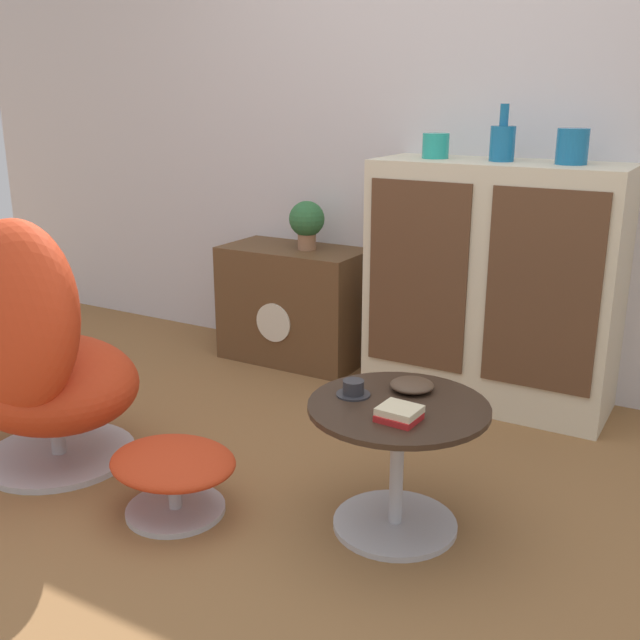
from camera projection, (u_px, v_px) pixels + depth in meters
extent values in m
plane|color=olive|center=(263.00, 531.00, 2.43)|extent=(12.00, 12.00, 0.00)
cube|color=silver|center=(463.00, 107.00, 3.44)|extent=(6.40, 0.06, 2.60)
cube|color=beige|center=(492.00, 285.00, 3.33)|extent=(1.08, 0.43, 1.08)
cube|color=brown|center=(417.00, 276.00, 3.26)|extent=(0.45, 0.01, 0.82)
cube|color=brown|center=(542.00, 292.00, 3.00)|extent=(0.45, 0.01, 0.82)
cube|color=brown|center=(294.00, 304.00, 3.92)|extent=(0.74, 0.39, 0.60)
cylinder|color=beige|center=(273.00, 323.00, 3.77)|extent=(0.20, 0.01, 0.20)
cylinder|color=#B7B7BC|center=(60.00, 455.00, 2.91)|extent=(0.57, 0.57, 0.02)
cylinder|color=#B7B7BC|center=(58.00, 438.00, 2.89)|extent=(0.06, 0.06, 0.12)
ellipsoid|color=red|center=(52.00, 383.00, 2.82)|extent=(0.79, 0.70, 0.34)
ellipsoid|color=red|center=(10.00, 319.00, 2.64)|extent=(0.77, 0.54, 0.76)
cylinder|color=#B7B7BC|center=(176.00, 509.00, 2.54)|extent=(0.33, 0.33, 0.02)
cylinder|color=#B7B7BC|center=(175.00, 491.00, 2.51)|extent=(0.04, 0.04, 0.12)
ellipsoid|color=red|center=(173.00, 462.00, 2.48)|extent=(0.44, 0.37, 0.09)
cylinder|color=#B7B7BC|center=(395.00, 524.00, 2.45)|extent=(0.41, 0.41, 0.02)
cylinder|color=#B7B7BC|center=(397.00, 467.00, 2.39)|extent=(0.04, 0.04, 0.40)
cylinder|color=#332319|center=(399.00, 407.00, 2.33)|extent=(0.57, 0.57, 0.02)
cylinder|color=teal|center=(436.00, 146.00, 3.30)|extent=(0.12, 0.12, 0.11)
cylinder|color=#196699|center=(502.00, 144.00, 3.15)|extent=(0.11, 0.11, 0.15)
cylinder|color=#196699|center=(504.00, 115.00, 3.11)|extent=(0.04, 0.04, 0.09)
cylinder|color=#196699|center=(572.00, 146.00, 3.01)|extent=(0.13, 0.13, 0.14)
cylinder|color=#996B4C|center=(307.00, 242.00, 3.78)|extent=(0.09, 0.09, 0.08)
sphere|color=#2D6638|center=(307.00, 219.00, 3.75)|extent=(0.18, 0.18, 0.18)
cylinder|color=#2D2D33|center=(353.00, 394.00, 2.40)|extent=(0.11, 0.11, 0.01)
cylinder|color=#2D2D33|center=(353.00, 388.00, 2.39)|extent=(0.07, 0.07, 0.05)
cube|color=red|center=(399.00, 417.00, 2.21)|extent=(0.12, 0.11, 0.02)
cube|color=beige|center=(400.00, 410.00, 2.21)|extent=(0.12, 0.11, 0.02)
ellipsoid|color=#4C3828|center=(412.00, 385.00, 2.43)|extent=(0.14, 0.14, 0.04)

